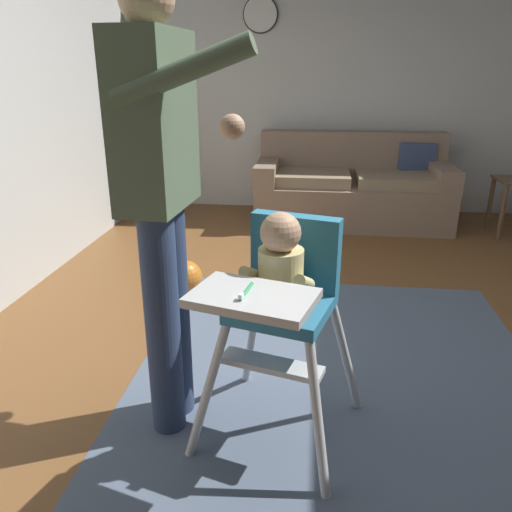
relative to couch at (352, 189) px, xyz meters
name	(u,v)px	position (x,y,z in m)	size (l,w,h in m)	color
ground	(329,353)	(-0.25, -2.51, -0.38)	(5.73, 7.59, 0.10)	brown
wall_far	(331,75)	(-0.25, 0.52, 1.06)	(4.93, 0.06, 2.78)	silver
area_rug	(338,375)	(-0.22, -2.81, -0.33)	(2.02, 2.32, 0.01)	slate
couch	(352,189)	(0.00, 0.00, 0.00)	(1.87, 0.86, 0.86)	#89715D
high_chair	(282,287)	(-0.48, -3.24, 0.33)	(0.74, 0.83, 0.97)	silver
adult_standing	(161,195)	(-0.94, -3.21, 0.67)	(0.51, 0.52, 1.76)	navy
toy_ball	(186,277)	(-1.22, -1.91, -0.22)	(0.23, 0.23, 0.23)	orange
wall_clock	(260,14)	(-0.98, 0.48, 1.62)	(0.35, 0.04, 0.35)	white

